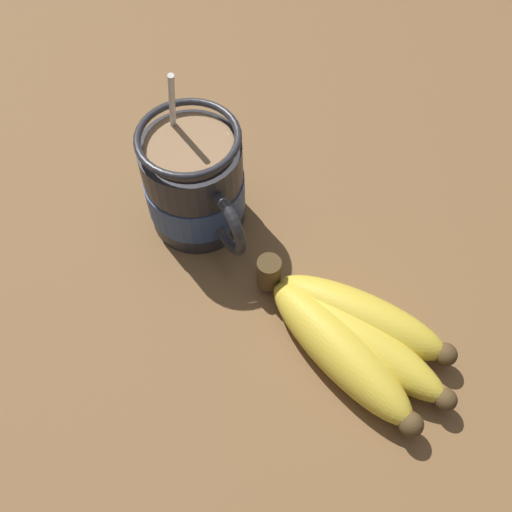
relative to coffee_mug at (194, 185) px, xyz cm
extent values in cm
cube|color=brown|center=(3.40, 0.08, -6.66)|extent=(129.33, 129.33, 3.90)
cylinder|color=#28282D|center=(-0.14, 0.00, -0.09)|extent=(8.43, 8.43, 9.24)
cylinder|color=navy|center=(-0.14, 0.00, -1.08)|extent=(8.63, 8.63, 3.63)
torus|color=#28282D|center=(5.07, 0.00, 0.47)|extent=(5.87, 0.90, 5.87)
cylinder|color=#997551|center=(-0.14, 0.00, 4.63)|extent=(7.23, 7.23, 0.40)
torus|color=#28282D|center=(-0.14, 0.00, 5.65)|extent=(8.43, 8.43, 0.60)
cylinder|color=silver|center=(-3.03, 0.00, 3.69)|extent=(3.32, 0.50, 13.90)
ellipsoid|color=silver|center=(-1.62, 0.00, -3.21)|extent=(3.00, 2.00, 0.80)
cylinder|color=#4C381E|center=(9.72, 1.36, -1.93)|extent=(2.00, 2.00, 3.00)
ellipsoid|color=gold|center=(18.01, 2.45, -2.67)|extent=(15.13, 5.96, 4.07)
sphere|color=#4C381E|center=(25.31, 3.41, -2.67)|extent=(1.83, 1.83, 1.83)
ellipsoid|color=gold|center=(17.97, 4.24, -2.81)|extent=(15.85, 8.68, 3.80)
sphere|color=#4C381E|center=(25.27, 6.79, -2.81)|extent=(1.71, 1.71, 1.71)
ellipsoid|color=gold|center=(16.60, 5.49, -2.70)|extent=(14.12, 10.67, 4.02)
sphere|color=#4C381E|center=(22.63, 9.11, -2.70)|extent=(1.81, 1.81, 1.81)
camera|label=1|loc=(28.92, -11.94, 38.21)|focal=40.00mm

